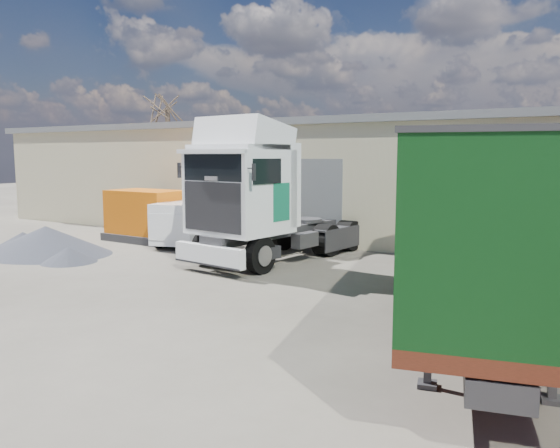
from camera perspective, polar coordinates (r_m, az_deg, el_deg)
The scene contains 8 objects.
ground at distance 13.84m, azimuth -10.68°, elevation -8.60°, with size 120.00×120.00×0.00m, color #2A2822.
warehouse at distance 29.95m, azimuth 0.66°, elevation 5.12°, with size 30.60×12.60×5.42m.
bare_tree at distance 40.45m, azimuth -11.72°, elevation 12.97°, with size 4.00×4.00×9.60m.
tractor_unit at distance 18.90m, azimuth -2.22°, elevation 2.21°, with size 3.85×7.79×5.00m.
box_trailer at distance 12.85m, azimuth 20.42°, elevation 1.15°, with size 5.20×12.54×4.08m.
panel_van at distance 23.44m, azimuth -9.31°, elevation 0.24°, with size 2.94×4.79×1.83m.
orange_skip at distance 24.71m, azimuth -13.73°, elevation 0.54°, with size 3.66×2.39×2.22m.
gravel_heap at distance 22.67m, azimuth -23.37°, elevation -1.63°, with size 6.72×6.09×1.08m.
Camera 1 is at (8.78, -10.03, 3.73)m, focal length 35.00 mm.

